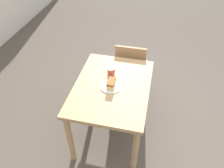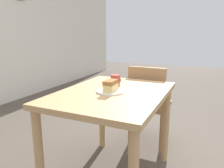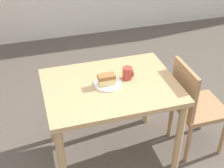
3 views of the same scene
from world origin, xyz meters
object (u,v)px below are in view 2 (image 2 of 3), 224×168
Objects in this scene: dining_table_near at (113,106)px; chair_near_window at (149,103)px; coffee_mug at (115,81)px; cake_slice at (111,86)px; plate at (111,91)px.

dining_table_near is 0.73m from chair_near_window.
dining_table_near is at bearing 82.14° from chair_near_window.
coffee_mug is at bearing 16.16° from dining_table_near.
chair_near_window reaches higher than cake_slice.
coffee_mug is (-0.55, 0.14, 0.33)m from chair_near_window.
coffee_mug is at bearing 11.83° from plate.
dining_table_near is 10.29× the size of coffee_mug.
chair_near_window is at bearing -14.34° from coffee_mug.
chair_near_window reaches higher than dining_table_near.
dining_table_near is at bearing -1.90° from cake_slice.
cake_slice is (-0.74, 0.10, 0.34)m from chair_near_window.
chair_near_window is 6.71× the size of cake_slice.
coffee_mug is at bearing 75.66° from chair_near_window.
chair_near_window is at bearing -8.25° from plate.
coffee_mug is at bearing 13.06° from cake_slice.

